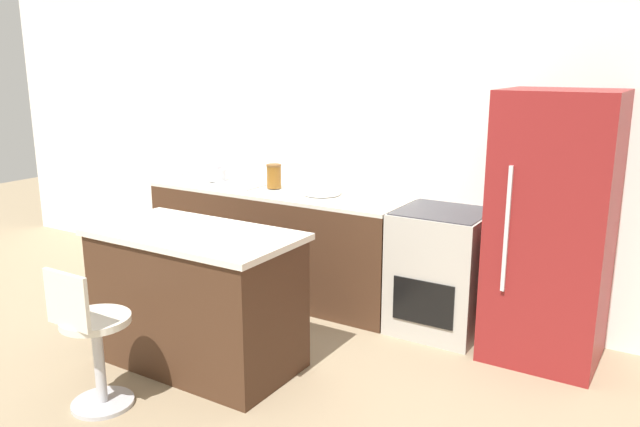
{
  "coord_description": "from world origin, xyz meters",
  "views": [
    {
      "loc": [
        2.62,
        -3.77,
        1.92
      ],
      "look_at": [
        0.5,
        -0.33,
        0.94
      ],
      "focal_mm": 35.0,
      "sensor_mm": 36.0,
      "label": 1
    }
  ],
  "objects_px": {
    "oven_range": "(440,271)",
    "stool_chair": "(93,342)",
    "kettle": "(217,173)",
    "mixing_bowl": "(322,188)",
    "refrigerator": "(552,229)"
  },
  "relations": [
    {
      "from": "stool_chair",
      "to": "kettle",
      "type": "distance_m",
      "value": 2.31
    },
    {
      "from": "refrigerator",
      "to": "stool_chair",
      "type": "distance_m",
      "value": 2.87
    },
    {
      "from": "kettle",
      "to": "mixing_bowl",
      "type": "xyz_separation_m",
      "value": [
        1.08,
        0.0,
        -0.02
      ]
    },
    {
      "from": "kettle",
      "to": "mixing_bowl",
      "type": "height_order",
      "value": "kettle"
    },
    {
      "from": "oven_range",
      "to": "kettle",
      "type": "relative_size",
      "value": 4.87
    },
    {
      "from": "oven_range",
      "to": "stool_chair",
      "type": "xyz_separation_m",
      "value": [
        -1.25,
        -2.04,
        -0.04
      ]
    },
    {
      "from": "stool_chair",
      "to": "mixing_bowl",
      "type": "bearing_deg",
      "value": 83.8
    },
    {
      "from": "mixing_bowl",
      "to": "refrigerator",
      "type": "bearing_deg",
      "value": -2.01
    },
    {
      "from": "oven_range",
      "to": "refrigerator",
      "type": "distance_m",
      "value": 0.86
    },
    {
      "from": "refrigerator",
      "to": "stool_chair",
      "type": "height_order",
      "value": "refrigerator"
    },
    {
      "from": "oven_range",
      "to": "refrigerator",
      "type": "height_order",
      "value": "refrigerator"
    },
    {
      "from": "refrigerator",
      "to": "kettle",
      "type": "height_order",
      "value": "refrigerator"
    },
    {
      "from": "kettle",
      "to": "stool_chair",
      "type": "bearing_deg",
      "value": -67.61
    },
    {
      "from": "refrigerator",
      "to": "mixing_bowl",
      "type": "xyz_separation_m",
      "value": [
        -1.77,
        0.06,
        0.07
      ]
    },
    {
      "from": "refrigerator",
      "to": "stool_chair",
      "type": "relative_size",
      "value": 2.07
    }
  ]
}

